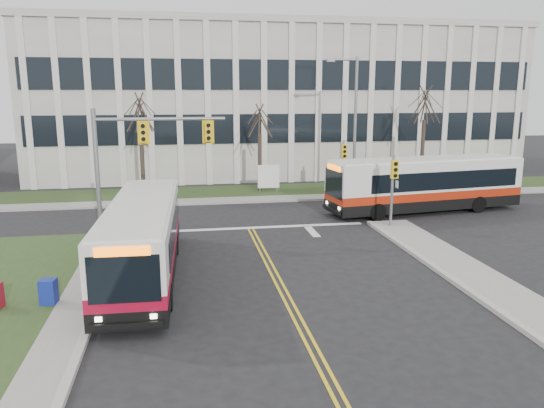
{
  "coord_description": "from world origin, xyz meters",
  "views": [
    {
      "loc": [
        -3.39,
        -18.29,
        6.94
      ],
      "look_at": [
        0.55,
        4.66,
        2.0
      ],
      "focal_mm": 35.0,
      "sensor_mm": 36.0,
      "label": 1
    }
  ],
  "objects": [
    {
      "name": "mast_arm_signal",
      "position": [
        -5.62,
        7.16,
        4.26
      ],
      "size": [
        6.11,
        0.38,
        6.2
      ],
      "color": "slate",
      "rests_on": "ground"
    },
    {
      "name": "tree_right",
      "position": [
        14.0,
        18.0,
        5.91
      ],
      "size": [
        1.8,
        1.8,
        8.25
      ],
      "color": "#42352B",
      "rests_on": "ground"
    },
    {
      "name": "sidewalk_cross",
      "position": [
        5.0,
        15.2,
        0.07
      ],
      "size": [
        44.0,
        1.6,
        0.14
      ],
      "primitive_type": "cube",
      "color": "#9E9B93",
      "rests_on": "ground"
    },
    {
      "name": "newspaper_box_blue",
      "position": [
        -7.85,
        -0.92,
        0.47
      ],
      "size": [
        0.56,
        0.52,
        0.95
      ],
      "primitive_type": "cube",
      "rotation": [
        0.0,
        0.0,
        -0.14
      ],
      "color": "navy",
      "rests_on": "ground"
    },
    {
      "name": "streetlight",
      "position": [
        8.03,
        16.2,
        5.19
      ],
      "size": [
        2.15,
        0.25,
        9.2
      ],
      "color": "slate",
      "rests_on": "ground"
    },
    {
      "name": "bus_main",
      "position": [
        -4.93,
        1.52,
        1.43
      ],
      "size": [
        2.63,
        10.77,
        2.86
      ],
      "primitive_type": null,
      "rotation": [
        0.0,
        0.0,
        -0.03
      ],
      "color": "silver",
      "rests_on": "ground"
    },
    {
      "name": "office_building",
      "position": [
        5.0,
        30.0,
        6.0
      ],
      "size": [
        40.0,
        16.0,
        12.0
      ],
      "primitive_type": "cube",
      "color": "beige",
      "rests_on": "ground"
    },
    {
      "name": "sidewalk_west",
      "position": [
        -7.0,
        -5.0,
        0.07
      ],
      "size": [
        1.2,
        26.0,
        0.14
      ],
      "primitive_type": "cube",
      "color": "#9E9B93",
      "rests_on": "ground"
    },
    {
      "name": "tree_left",
      "position": [
        -6.0,
        18.0,
        5.51
      ],
      "size": [
        1.8,
        1.8,
        7.7
      ],
      "color": "#42352B",
      "rests_on": "ground"
    },
    {
      "name": "tree_mid",
      "position": [
        2.0,
        18.2,
        4.88
      ],
      "size": [
        1.8,
        1.8,
        6.82
      ],
      "color": "#42352B",
      "rests_on": "ground"
    },
    {
      "name": "building_lawn",
      "position": [
        5.0,
        18.0,
        0.06
      ],
      "size": [
        44.0,
        5.0,
        0.12
      ],
      "primitive_type": "cube",
      "color": "#2C411C",
      "rests_on": "ground"
    },
    {
      "name": "ground",
      "position": [
        0.0,
        0.0,
        0.0
      ],
      "size": [
        120.0,
        120.0,
        0.0
      ],
      "primitive_type": "plane",
      "color": "black",
      "rests_on": "ground"
    },
    {
      "name": "signal_pole_near",
      "position": [
        7.2,
        6.9,
        2.5
      ],
      "size": [
        0.34,
        0.39,
        3.8
      ],
      "color": "slate",
      "rests_on": "ground"
    },
    {
      "name": "directory_sign",
      "position": [
        2.5,
        17.5,
        1.17
      ],
      "size": [
        1.5,
        0.12,
        2.0
      ],
      "color": "slate",
      "rests_on": "ground"
    },
    {
      "name": "signal_pole_far",
      "position": [
        7.2,
        15.4,
        2.5
      ],
      "size": [
        0.34,
        0.39,
        3.8
      ],
      "color": "slate",
      "rests_on": "ground"
    },
    {
      "name": "bus_cross",
      "position": [
        10.6,
        10.3,
        1.55
      ],
      "size": [
        11.88,
        4.12,
        3.11
      ],
      "primitive_type": null,
      "rotation": [
        0.0,
        0.0,
        -1.43
      ],
      "color": "silver",
      "rests_on": "ground"
    }
  ]
}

